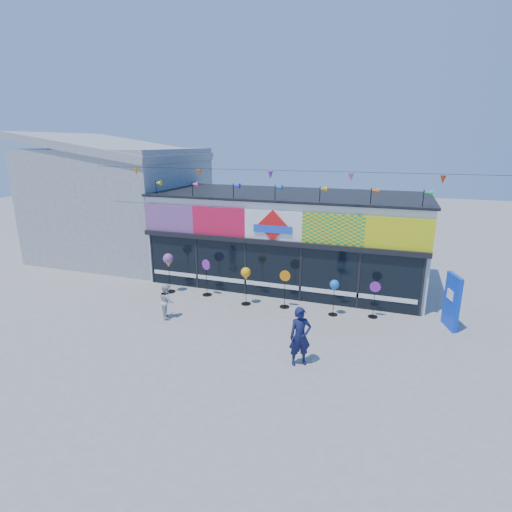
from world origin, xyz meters
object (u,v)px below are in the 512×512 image
at_px(spinner_2, 246,275).
at_px(spinner_4, 334,287).
at_px(spinner_0, 168,261).
at_px(spinner_3, 285,288).
at_px(adult_man, 300,337).
at_px(blue_sign, 452,301).
at_px(spinner_1, 206,277).
at_px(spinner_5, 374,299).
at_px(child, 167,301).

bearing_deg(spinner_2, spinner_4, 1.66).
xyz_separation_m(spinner_0, spinner_3, (5.18, 0.02, -0.59)).
xyz_separation_m(spinner_2, adult_man, (3.09, -3.74, -0.36)).
bearing_deg(blue_sign, spinner_1, 162.27).
distance_m(spinner_0, spinner_5, 8.59).
height_order(spinner_0, adult_man, adult_man).
bearing_deg(spinner_5, spinner_0, -178.68).
distance_m(blue_sign, adult_man, 6.06).
bearing_deg(spinner_3, spinner_2, -172.30).
height_order(spinner_0, child, spinner_0).
relative_size(blue_sign, adult_man, 1.10).
bearing_deg(spinner_5, spinner_1, -179.95).
height_order(spinner_2, spinner_3, spinner_2).
bearing_deg(adult_man, spinner_3, 81.90).
distance_m(spinner_1, spinner_2, 2.01).
distance_m(blue_sign, spinner_3, 5.97).
relative_size(blue_sign, child, 1.50).
relative_size(spinner_5, child, 1.07).
relative_size(spinner_0, child, 1.34).
distance_m(spinner_2, adult_man, 4.86).
relative_size(spinner_2, child, 1.20).
bearing_deg(spinner_4, spinner_2, -178.34).
xyz_separation_m(spinner_1, spinner_4, (5.42, -0.28, 0.29)).
height_order(spinner_2, spinner_5, spinner_2).
relative_size(spinner_4, spinner_5, 1.01).
relative_size(spinner_1, spinner_4, 1.13).
xyz_separation_m(spinner_1, spinner_5, (6.86, 0.01, -0.10)).
bearing_deg(adult_man, spinner_0, 120.33).
relative_size(spinner_5, adult_man, 0.79).
bearing_deg(spinner_4, spinner_5, 11.35).
relative_size(spinner_2, adult_man, 0.87).
distance_m(spinner_1, adult_man, 6.49).
bearing_deg(blue_sign, child, 176.69).
relative_size(blue_sign, spinner_3, 1.27).
height_order(spinner_0, spinner_3, spinner_0).
bearing_deg(spinner_3, child, -148.74).
height_order(spinner_0, spinner_5, spinner_0).
bearing_deg(spinner_1, adult_man, -39.44).
xyz_separation_m(spinner_0, spinner_5, (8.56, 0.20, -0.66)).
bearing_deg(spinner_3, spinner_0, -179.83).
bearing_deg(spinner_4, spinner_1, 176.99).
relative_size(spinner_4, adult_man, 0.79).
bearing_deg(spinner_0, spinner_5, 1.32).
height_order(blue_sign, child, blue_sign).
bearing_deg(spinner_1, spinner_0, -173.59).
xyz_separation_m(spinner_3, child, (-3.88, -2.36, -0.16)).
height_order(blue_sign, spinner_4, blue_sign).
bearing_deg(blue_sign, spinner_5, 162.13).
xyz_separation_m(blue_sign, spinner_4, (-4.03, -0.28, 0.14)).
relative_size(spinner_3, adult_man, 0.86).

